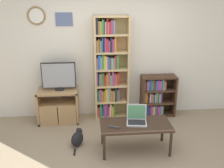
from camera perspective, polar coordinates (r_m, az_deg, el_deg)
name	(u,v)px	position (r m, az deg, el deg)	size (l,w,h in m)	color
ground_plane	(121,163)	(4.11, 1.99, -16.89)	(18.00, 18.00, 0.00)	gray
wall_back	(110,53)	(5.23, -0.43, 6.87)	(6.34, 0.09, 2.60)	silver
tv_stand	(59,106)	(5.27, -11.56, -4.67)	(0.77, 0.47, 0.65)	tan
television	(59,76)	(5.09, -11.52, 1.67)	(0.64, 0.18, 0.55)	black
bookshelf_tall	(109,70)	(5.14, -0.64, 3.08)	(0.67, 0.30, 2.04)	tan
bookshelf_short	(155,96)	(5.47, 9.44, -2.54)	(0.70, 0.31, 0.85)	#472D1E
coffee_table	(135,126)	(4.21, 5.14, -9.19)	(1.11, 0.55, 0.47)	#332319
laptop	(137,118)	(4.21, 5.38, -7.43)	(0.35, 0.34, 0.27)	#B7BABC
remote_near_laptop	(114,127)	(4.06, 0.47, -9.34)	(0.16, 0.10, 0.02)	#38383A
cat	(78,138)	(4.51, -7.49, -11.59)	(0.28, 0.48, 0.28)	black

